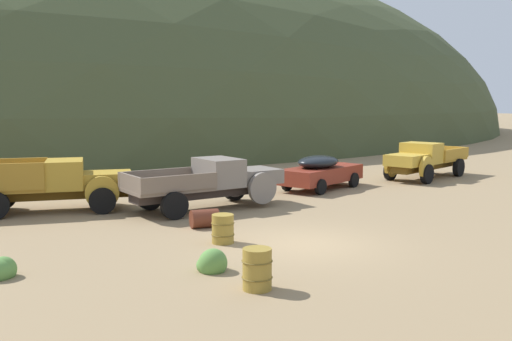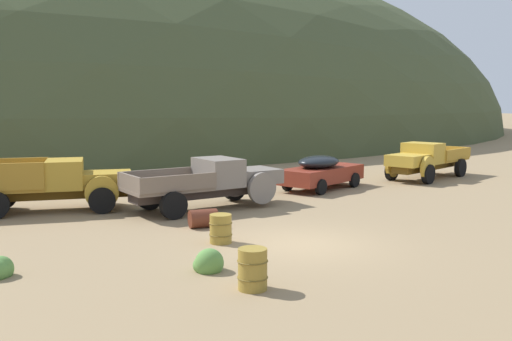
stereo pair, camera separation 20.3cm
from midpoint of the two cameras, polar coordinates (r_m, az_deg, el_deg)
The scene contains 13 objects.
ground_plane at distance 16.55m, azimuth 4.36°, elevation -7.27°, with size 300.00×300.00×0.00m, color #937A56.
hill_far_right at distance 74.03m, azimuth -17.51°, elevation 3.50°, with size 118.29×82.11×44.29m, color #424C2D.
hill_distant at distance 105.47m, azimuth 1.13°, elevation 4.76°, with size 71.35×56.24×44.32m, color #56603D.
truck_mustard at distance 22.39m, azimuth -18.98°, elevation -1.25°, with size 6.12×3.48×1.91m.
truck_primer_gray at distance 21.82m, azimuth -4.29°, elevation -1.11°, with size 6.13×2.56×1.89m.
car_rust_red at distance 26.74m, azimuth 6.42°, elevation -0.05°, with size 5.10×3.20×1.57m.
truck_faded_yellow at distance 30.97m, azimuth 15.90°, elevation 1.00°, with size 6.36×3.57×1.89m.
oil_drum_tipped at distance 18.60m, azimuth -5.43°, elevation -4.75°, with size 0.98×0.74×0.59m.
oil_drum_foreground at distance 16.56m, azimuth -3.65°, elevation -5.77°, with size 0.67×0.67×0.83m.
oil_drum_by_truck at distance 12.57m, azimuth -0.35°, elevation -9.72°, with size 0.68×0.68×0.91m.
bush_between_trucks at distance 14.72m, azimuth -24.40°, elevation -9.01°, with size 0.82×0.68×0.62m.
bush_back_edge at distance 13.99m, azimuth -4.79°, elevation -9.20°, with size 0.73×0.74×0.72m.
bush_near_barrel at distance 27.09m, azimuth -4.16°, elevation -1.31°, with size 0.89×0.76×0.63m.
Camera 1 is at (-9.50, -12.94, 4.06)m, focal length 40.43 mm.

